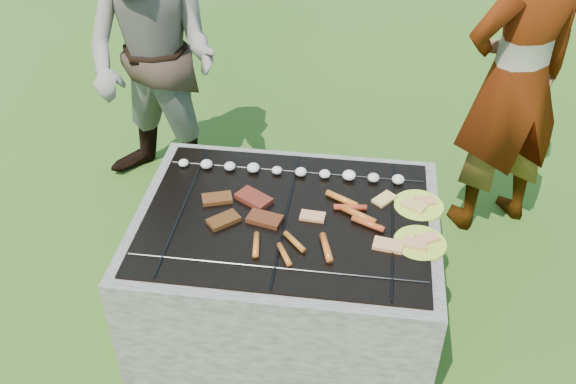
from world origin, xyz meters
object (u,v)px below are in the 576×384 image
object	(u,v)px
fire_pit	(287,271)
plate_near	(420,243)
plate_far	(418,205)
cook	(516,81)
bystander	(153,62)

from	to	relation	value
fire_pit	plate_near	world-z (taller)	plate_near
plate_near	fire_pit	bearing A→B (deg)	170.15
plate_far	cook	world-z (taller)	cook
plate_far	cook	xyz separation A→B (m)	(0.46, 0.72, 0.26)
fire_pit	plate_far	xyz separation A→B (m)	(0.56, 0.15, 0.33)
plate_near	cook	world-z (taller)	cook
cook	fire_pit	bearing A→B (deg)	12.90
fire_pit	plate_near	bearing A→B (deg)	-9.85
fire_pit	bystander	xyz separation A→B (m)	(-0.85, 0.92, 0.54)
fire_pit	bystander	bearing A→B (deg)	132.46
plate_far	plate_near	bearing A→B (deg)	-89.85
cook	bystander	bearing A→B (deg)	-29.16
fire_pit	cook	world-z (taller)	cook
fire_pit	cook	xyz separation A→B (m)	(1.02, 0.87, 0.59)
bystander	plate_far	bearing A→B (deg)	-10.35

